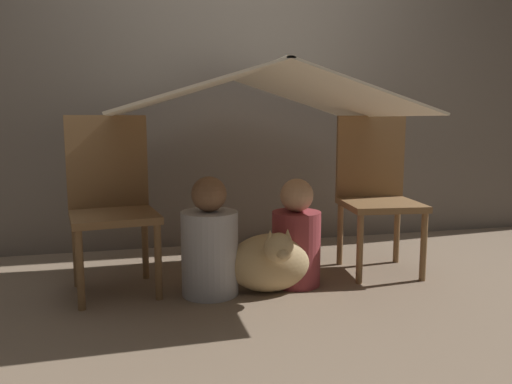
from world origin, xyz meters
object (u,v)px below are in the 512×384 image
object	(u,v)px
dog	(271,261)
person_front	(210,245)
chair_left	(111,198)
chair_right	(376,188)
person_second	(296,239)

from	to	relation	value
dog	person_front	bearing A→B (deg)	170.65
chair_left	dog	bearing A→B (deg)	-27.28
chair_left	dog	xyz separation A→B (m)	(0.79, -0.27, -0.32)
chair_left	chair_right	bearing A→B (deg)	-8.70
person_front	dog	world-z (taller)	person_front
chair_right	person_second	size ratio (longest dim) A/B	1.57
chair_left	chair_right	size ratio (longest dim) A/B	1.00
person_front	person_second	size ratio (longest dim) A/B	1.05
chair_right	dog	world-z (taller)	chair_right
chair_left	person_front	bearing A→B (deg)	-32.72
chair_left	person_second	size ratio (longest dim) A/B	1.57
chair_left	dog	world-z (taller)	chair_left
chair_right	person_second	distance (m)	0.63
chair_left	dog	size ratio (longest dim) A/B	2.07
chair_right	person_second	bearing A→B (deg)	-156.04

